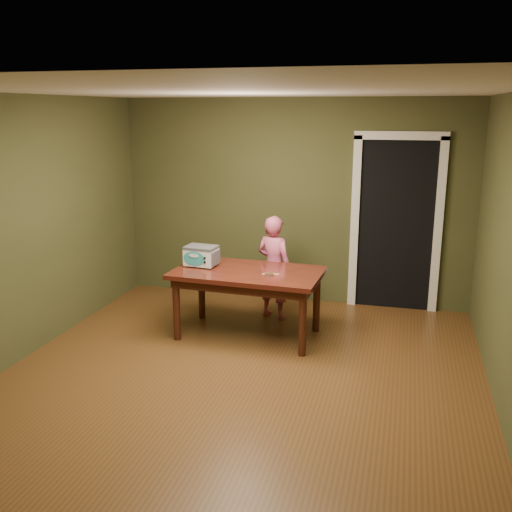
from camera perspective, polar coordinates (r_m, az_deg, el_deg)
The scene contains 8 objects.
floor at distance 5.42m, azimuth -1.83°, elevation -12.44°, with size 5.00×5.00×0.00m, color brown.
room_shell at distance 4.89m, azimuth -2.00°, elevation 5.70°, with size 4.52×5.02×2.61m.
doorway at distance 7.54m, azimuth 13.86°, elevation 3.37°, with size 1.10×0.66×2.25m.
dining_table at distance 6.23m, azimuth -0.83°, elevation -2.35°, with size 1.64×0.97×0.75m.
toy_oven at distance 6.38m, azimuth -5.50°, elevation 0.08°, with size 0.39×0.28×0.23m.
baking_pan at distance 6.03m, azimuth 1.33°, elevation -1.80°, with size 0.10×0.10×0.02m.
spatula at distance 6.05m, azimuth 1.47°, elevation -1.83°, with size 0.18×0.03×0.01m, color #EFC268.
child at distance 6.80m, azimuth 1.81°, elevation -1.13°, with size 0.46×0.30×1.25m, color #C45074.
Camera 1 is at (1.41, -4.62, 2.45)m, focal length 40.00 mm.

